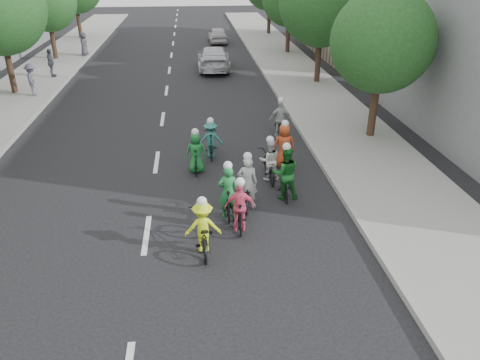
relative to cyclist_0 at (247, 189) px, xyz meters
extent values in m
plane|color=black|center=(-2.97, -1.33, -0.58)|extent=(120.00, 120.00, 0.00)
cube|color=#999993|center=(-9.02, 8.67, -0.49)|extent=(0.18, 80.00, 0.18)
cube|color=gray|center=(5.03, 8.67, -0.51)|extent=(4.00, 80.00, 0.15)
cube|color=#999993|center=(3.08, 8.67, -0.49)|extent=(0.18, 80.00, 0.18)
cylinder|color=black|center=(-11.17, 13.67, 0.66)|extent=(0.32, 0.32, 2.48)
cylinder|color=black|center=(-11.17, 22.67, 0.55)|extent=(0.32, 0.32, 2.27)
sphere|color=#204617|center=(-11.17, 22.67, 3.39)|extent=(4.00, 4.00, 4.00)
cylinder|color=black|center=(-11.17, 31.67, 0.66)|extent=(0.32, 0.32, 2.48)
cylinder|color=black|center=(5.83, 5.27, 0.55)|extent=(0.32, 0.32, 2.27)
sphere|color=#204617|center=(5.83, 5.27, 3.39)|extent=(4.00, 4.00, 4.00)
cylinder|color=black|center=(5.83, 14.27, 0.66)|extent=(0.32, 0.32, 2.48)
sphere|color=#204617|center=(5.83, 14.27, 3.94)|extent=(4.80, 4.80, 4.80)
cylinder|color=black|center=(5.83, 23.27, 0.55)|extent=(0.32, 0.32, 2.27)
cylinder|color=black|center=(5.83, 32.27, 0.66)|extent=(0.32, 0.32, 2.48)
imported|color=black|center=(0.00, 0.03, -0.15)|extent=(0.80, 1.70, 0.86)
imported|color=#B8BCB9|center=(0.00, -0.07, 0.25)|extent=(0.66, 0.48, 1.68)
sphere|color=white|center=(0.00, -0.07, 1.11)|extent=(0.26, 0.26, 0.26)
imported|color=black|center=(1.25, 0.52, -0.12)|extent=(0.52, 1.57, 0.93)
imported|color=#16631F|center=(1.25, 0.42, 0.28)|extent=(0.87, 0.70, 1.73)
sphere|color=white|center=(1.25, 0.42, 1.17)|extent=(0.26, 0.26, 0.26)
imported|color=black|center=(-1.41, -2.17, -0.08)|extent=(0.72, 1.95, 1.02)
imported|color=#E0FF1C|center=(-1.41, -2.27, 0.15)|extent=(0.95, 0.56, 1.46)
sphere|color=white|center=(-1.41, -2.27, 0.89)|extent=(0.26, 0.26, 0.26)
imported|color=black|center=(-0.35, -1.23, -0.14)|extent=(0.49, 1.49, 0.88)
imported|color=#F4567E|center=(-0.35, -1.33, 0.16)|extent=(0.89, 0.41, 1.48)
sphere|color=white|center=(-0.35, -1.33, 0.92)|extent=(0.26, 0.26, 0.26)
imported|color=black|center=(1.67, 2.90, -0.19)|extent=(0.55, 1.53, 0.80)
imported|color=#B8421D|center=(1.67, 2.80, 0.23)|extent=(0.80, 0.53, 1.63)
sphere|color=white|center=(1.67, 2.80, 1.07)|extent=(0.26, 0.26, 0.26)
imported|color=black|center=(-0.62, -0.49, -0.12)|extent=(0.49, 1.56, 0.93)
imported|color=#24853E|center=(-0.62, -0.59, 0.24)|extent=(0.61, 0.42, 1.65)
sphere|color=white|center=(-0.62, -0.59, 1.08)|extent=(0.26, 0.26, 0.26)
imported|color=black|center=(0.97, 1.89, -0.11)|extent=(0.66, 1.83, 0.96)
imported|color=white|center=(0.97, 1.79, 0.14)|extent=(0.71, 0.56, 1.44)
sphere|color=white|center=(0.97, 1.79, 0.88)|extent=(0.26, 0.26, 0.26)
imported|color=black|center=(-0.91, 4.07, -0.10)|extent=(0.48, 1.63, 0.97)
imported|color=teal|center=(-0.91, 3.97, 0.13)|extent=(0.92, 0.54, 1.42)
sphere|color=white|center=(-0.91, 3.97, 0.85)|extent=(0.26, 0.26, 0.26)
imported|color=black|center=(2.08, 5.91, -0.14)|extent=(0.64, 1.72, 0.89)
imported|color=#BBBEB9|center=(2.08, 5.81, 0.21)|extent=(0.94, 0.41, 1.58)
sphere|color=white|center=(2.08, 5.81, 1.01)|extent=(0.26, 0.26, 0.26)
imported|color=black|center=(-1.49, 2.77, -0.13)|extent=(0.53, 1.52, 0.90)
imported|color=#1A7930|center=(-1.49, 2.67, 0.16)|extent=(0.76, 0.52, 1.48)
sphere|color=white|center=(-1.49, 2.67, 0.92)|extent=(0.26, 0.26, 0.26)
imported|color=silver|center=(-0.02, 18.65, 0.16)|extent=(2.21, 5.16, 1.48)
imported|color=silver|center=(0.85, 28.63, 0.06)|extent=(1.61, 3.80, 1.28)
imported|color=#4F4D5A|center=(-9.90, 12.89, 0.41)|extent=(0.89, 1.21, 1.68)
imported|color=#494A56|center=(-9.98, 17.02, 0.41)|extent=(0.52, 1.03, 1.68)
imported|color=#464550|center=(-9.27, 23.51, 0.40)|extent=(0.56, 0.84, 1.67)
camera|label=1|loc=(-1.52, -12.53, 6.51)|focal=35.00mm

